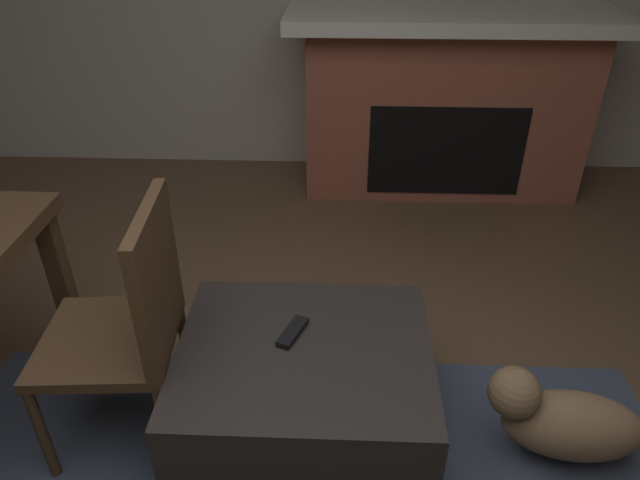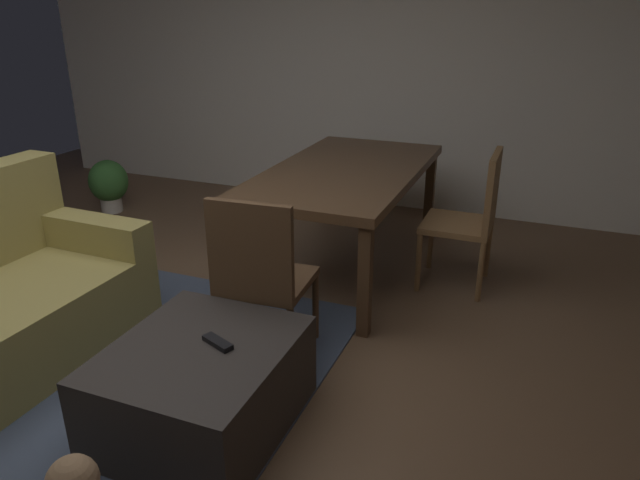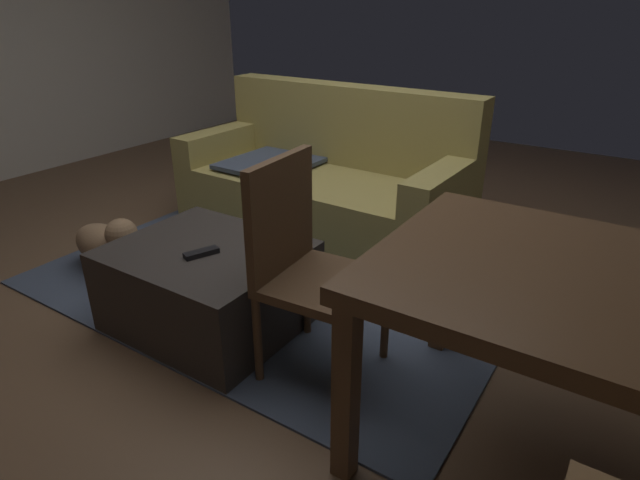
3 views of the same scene
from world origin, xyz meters
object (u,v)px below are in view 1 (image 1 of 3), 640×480
at_px(fireplace, 444,102).
at_px(small_dog, 562,420).
at_px(dining_chair_west, 131,319).
at_px(ottoman_coffee_table, 305,393).
at_px(tv_remote, 293,332).

bearing_deg(fireplace, small_dog, 93.44).
height_order(fireplace, small_dog, fireplace).
bearing_deg(small_dog, dining_chair_west, -2.87).
xyz_separation_m(ottoman_coffee_table, small_dog, (-0.88, 0.07, -0.02)).
xyz_separation_m(ottoman_coffee_table, dining_chair_west, (0.57, -0.00, 0.31)).
distance_m(tv_remote, dining_chair_west, 0.54).
xyz_separation_m(dining_chair_west, small_dog, (-1.46, 0.07, -0.33)).
relative_size(tv_remote, dining_chair_west, 0.17).
bearing_deg(dining_chair_west, ottoman_coffee_table, 179.55).
height_order(ottoman_coffee_table, tv_remote, tv_remote).
relative_size(ottoman_coffee_table, small_dog, 1.57).
distance_m(fireplace, small_dog, 2.26).
bearing_deg(tv_remote, fireplace, -89.03).
relative_size(fireplace, tv_remote, 12.22).
bearing_deg(ottoman_coffee_table, fireplace, -109.22).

